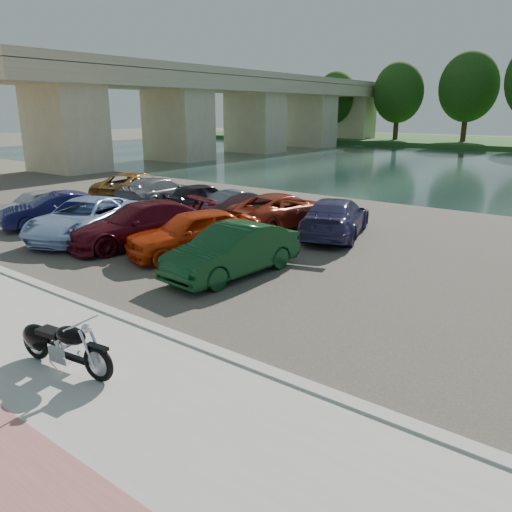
{
  "coord_description": "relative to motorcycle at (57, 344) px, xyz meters",
  "views": [
    {
      "loc": [
        7.85,
        -4.57,
        4.67
      ],
      "look_at": [
        0.45,
        5.09,
        1.1
      ],
      "focal_mm": 35.0,
      "sensor_mm": 36.0,
      "label": 1
    }
  ],
  "objects": [
    {
      "name": "ground",
      "position": [
        0.09,
        0.19,
        -0.56
      ],
      "size": [
        200.0,
        200.0,
        0.0
      ],
      "primitive_type": "plane",
      "color": "#595447",
      "rests_on": "ground"
    },
    {
      "name": "promenade",
      "position": [
        0.09,
        -0.81,
        -0.51
      ],
      "size": [
        60.0,
        6.0,
        0.1
      ],
      "primitive_type": "cube",
      "color": "#B0ADA6",
      "rests_on": "ground"
    },
    {
      "name": "kerb",
      "position": [
        0.09,
        2.19,
        -0.49
      ],
      "size": [
        60.0,
        0.3,
        0.14
      ],
      "primitive_type": "cube",
      "color": "#B0ADA6",
      "rests_on": "ground"
    },
    {
      "name": "parking_lot",
      "position": [
        0.09,
        11.19,
        -0.54
      ],
      "size": [
        60.0,
        18.0,
        0.04
      ],
      "primitive_type": "cube",
      "color": "#423C35",
      "rests_on": "ground"
    },
    {
      "name": "bridge",
      "position": [
        -27.91,
        41.22,
        4.96
      ],
      "size": [
        7.0,
        56.0,
        8.55
      ],
      "color": "#C5AD88",
      "rests_on": "ground"
    },
    {
      "name": "motorcycle",
      "position": [
        0.0,
        0.0,
        0.0
      ],
      "size": [
        2.33,
        0.76,
        1.05
      ],
      "rotation": [
        0.0,
        0.0,
        0.13
      ],
      "color": "black",
      "rests_on": "promenade"
    },
    {
      "name": "car_0",
      "position": [
        -13.37,
        7.12,
        0.09
      ],
      "size": [
        1.45,
        3.6,
        1.22
      ],
      "primitive_type": "imported",
      "rotation": [
        0.0,
        0.0,
        0.0
      ],
      "color": "silver",
      "rests_on": "parking_lot"
    },
    {
      "name": "car_1",
      "position": [
        -10.83,
        6.63,
        0.17
      ],
      "size": [
        2.92,
        4.43,
        1.38
      ],
      "primitive_type": "imported",
      "rotation": [
        0.0,
        0.0,
        -0.38
      ],
      "color": "#161645",
      "rests_on": "parking_lot"
    },
    {
      "name": "car_2",
      "position": [
        -8.29,
        6.26,
        0.21
      ],
      "size": [
        4.2,
        5.8,
        1.47
      ],
      "primitive_type": "imported",
      "rotation": [
        0.0,
        0.0,
        0.38
      ],
      "color": "#9EB8E6",
      "rests_on": "parking_lot"
    },
    {
      "name": "car_3",
      "position": [
        -5.77,
        6.82,
        0.23
      ],
      "size": [
        3.53,
        5.59,
        1.51
      ],
      "primitive_type": "imported",
      "rotation": [
        0.0,
        0.0,
        -0.29
      ],
      "color": "#4F0B17",
      "rests_on": "parking_lot"
    },
    {
      "name": "car_4",
      "position": [
        -3.33,
        7.01,
        0.25
      ],
      "size": [
        3.31,
        4.86,
        1.54
      ],
      "primitive_type": "imported",
      "rotation": [
        0.0,
        0.0,
        -0.37
      ],
      "color": "red",
      "rests_on": "parking_lot"
    },
    {
      "name": "car_5",
      "position": [
        -1.02,
        6.2,
        0.21
      ],
      "size": [
        1.9,
        4.53,
        1.46
      ],
      "primitive_type": "imported",
      "rotation": [
        0.0,
        0.0,
        -0.08
      ],
      "color": "#103D1C",
      "rests_on": "parking_lot"
    },
    {
      "name": "car_6",
      "position": [
        -13.27,
        12.79,
        0.22
      ],
      "size": [
        3.99,
        5.85,
        1.49
      ],
      "primitive_type": "imported",
      "rotation": [
        0.0,
        0.0,
        3.45
      ],
      "color": "brown",
      "rests_on": "parking_lot"
    },
    {
      "name": "car_7",
      "position": [
        -10.93,
        12.25,
        0.2
      ],
      "size": [
        2.74,
        5.2,
        1.44
      ],
      "primitive_type": "imported",
      "rotation": [
        0.0,
        0.0,
        3.29
      ],
      "color": "gray",
      "rests_on": "parking_lot"
    },
    {
      "name": "car_8",
      "position": [
        -8.4,
        12.74,
        0.15
      ],
      "size": [
        1.91,
        4.07,
        1.35
      ],
      "primitive_type": "imported",
      "rotation": [
        0.0,
        0.0,
        3.06
      ],
      "color": "black",
      "rests_on": "parking_lot"
    },
    {
      "name": "car_9",
      "position": [
        -5.9,
        12.66,
        0.09
      ],
      "size": [
        2.27,
        3.95,
        1.23
      ],
      "primitive_type": "imported",
      "rotation": [
        0.0,
        0.0,
        2.87
      ],
      "color": "#575D68",
      "rests_on": "parking_lot"
    },
    {
      "name": "car_10",
      "position": [
        -3.52,
        12.39,
        0.16
      ],
      "size": [
        2.94,
        5.19,
        1.37
      ],
      "primitive_type": "imported",
      "rotation": [
        0.0,
        0.0,
        3.0
      ],
      "color": "#A2311B",
      "rests_on": "parking_lot"
    },
    {
      "name": "car_11",
      "position": [
        -0.96,
        12.21,
        0.2
      ],
      "size": [
        3.42,
        5.37,
        1.45
      ],
      "primitive_type": "imported",
      "rotation": [
        0.0,
        0.0,
        3.44
      ],
      "color": "navy",
      "rests_on": "parking_lot"
    }
  ]
}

